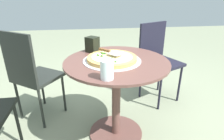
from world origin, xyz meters
TOP-DOWN VIEW (x-y plane):
  - ground_plane at (0.00, 0.00)m, footprint 10.00×10.00m
  - patio_table at (0.00, 0.00)m, footprint 0.81×0.81m
  - pizza_on_tray at (-0.03, 0.01)m, footprint 0.44×0.44m
  - pizza_server at (-0.05, 0.05)m, footprint 0.18×0.19m
  - drinking_cup at (-0.11, -0.30)m, footprint 0.08×0.08m
  - napkin_dispenser at (-0.17, 0.25)m, footprint 0.13×0.13m
  - patio_chair_near at (-0.74, 0.32)m, footprint 0.51×0.51m
  - patio_chair_far at (0.56, 0.58)m, footprint 0.49×0.49m

SIDE VIEW (x-z plane):
  - ground_plane at x=0.00m, z-range 0.00..0.00m
  - patio_table at x=0.00m, z-range 0.14..0.84m
  - patio_chair_near at x=-0.74m, z-range 0.07..0.95m
  - patio_chair_far at x=0.56m, z-range 0.08..0.95m
  - pizza_on_tray at x=-0.03m, z-range 0.69..0.74m
  - pizza_server at x=-0.05m, z-range 0.75..0.77m
  - drinking_cup at x=-0.11m, z-range 0.70..0.82m
  - napkin_dispenser at x=-0.17m, z-range 0.70..0.83m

